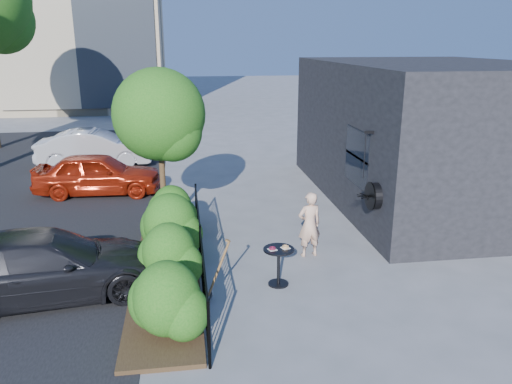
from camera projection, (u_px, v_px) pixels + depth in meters
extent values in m
plane|color=gray|center=(274.00, 271.00, 10.30)|extent=(120.00, 120.00, 0.00)
cube|color=black|center=(431.00, 131.00, 14.74)|extent=(6.00, 9.00, 4.00)
cube|color=black|center=(357.00, 157.00, 12.40)|extent=(0.04, 1.60, 1.40)
cube|color=black|center=(357.00, 157.00, 12.40)|extent=(0.05, 1.70, 0.06)
cylinder|color=black|center=(374.00, 196.00, 11.13)|extent=(0.18, 0.60, 0.60)
cylinder|color=black|center=(370.00, 196.00, 11.11)|extent=(0.03, 0.64, 0.64)
cube|color=black|center=(369.00, 132.00, 11.20)|extent=(0.25, 0.06, 0.06)
cylinder|color=black|center=(365.00, 156.00, 11.35)|extent=(0.02, 0.02, 1.05)
cylinder|color=black|center=(209.00, 335.00, 7.09)|extent=(0.05, 0.05, 1.10)
cylinder|color=black|center=(201.00, 251.00, 9.94)|extent=(0.05, 0.05, 1.10)
cylinder|color=black|center=(196.00, 204.00, 12.78)|extent=(0.05, 0.05, 1.10)
cube|color=black|center=(200.00, 227.00, 9.79)|extent=(0.03, 6.00, 0.03)
cube|color=black|center=(201.00, 272.00, 10.07)|extent=(0.03, 6.00, 0.03)
cylinder|color=black|center=(209.00, 331.00, 7.19)|extent=(0.02, 0.02, 1.04)
cylinder|color=black|center=(208.00, 324.00, 7.38)|extent=(0.02, 0.02, 1.04)
cylinder|color=black|center=(207.00, 317.00, 7.57)|extent=(0.02, 0.02, 1.04)
cylinder|color=black|center=(207.00, 310.00, 7.76)|extent=(0.02, 0.02, 1.04)
cylinder|color=black|center=(206.00, 304.00, 7.95)|extent=(0.02, 0.02, 1.04)
cylinder|color=black|center=(205.00, 298.00, 8.14)|extent=(0.02, 0.02, 1.04)
cylinder|color=black|center=(205.00, 292.00, 8.33)|extent=(0.02, 0.02, 1.04)
cylinder|color=black|center=(204.00, 286.00, 8.52)|extent=(0.02, 0.02, 1.04)
cylinder|color=black|center=(204.00, 281.00, 8.70)|extent=(0.02, 0.02, 1.04)
cylinder|color=black|center=(203.00, 276.00, 8.89)|extent=(0.02, 0.02, 1.04)
cylinder|color=black|center=(203.00, 271.00, 9.08)|extent=(0.02, 0.02, 1.04)
cylinder|color=black|center=(202.00, 266.00, 9.27)|extent=(0.02, 0.02, 1.04)
cylinder|color=black|center=(202.00, 262.00, 9.46)|extent=(0.02, 0.02, 1.04)
cylinder|color=black|center=(201.00, 257.00, 9.65)|extent=(0.02, 0.02, 1.04)
cylinder|color=black|center=(201.00, 253.00, 9.84)|extent=(0.02, 0.02, 1.04)
cylinder|color=black|center=(201.00, 249.00, 10.03)|extent=(0.02, 0.02, 1.04)
cylinder|color=black|center=(200.00, 245.00, 10.22)|extent=(0.02, 0.02, 1.04)
cylinder|color=black|center=(200.00, 242.00, 10.41)|extent=(0.02, 0.02, 1.04)
cylinder|color=black|center=(199.00, 238.00, 10.60)|extent=(0.02, 0.02, 1.04)
cylinder|color=black|center=(199.00, 235.00, 10.79)|extent=(0.02, 0.02, 1.04)
cylinder|color=black|center=(199.00, 231.00, 10.98)|extent=(0.02, 0.02, 1.04)
cylinder|color=black|center=(198.00, 228.00, 11.17)|extent=(0.02, 0.02, 1.04)
cylinder|color=black|center=(198.00, 225.00, 11.36)|extent=(0.02, 0.02, 1.04)
cylinder|color=black|center=(198.00, 222.00, 11.55)|extent=(0.02, 0.02, 1.04)
cylinder|color=black|center=(198.00, 219.00, 11.73)|extent=(0.02, 0.02, 1.04)
cylinder|color=black|center=(197.00, 216.00, 11.92)|extent=(0.02, 0.02, 1.04)
cylinder|color=black|center=(197.00, 213.00, 12.11)|extent=(0.02, 0.02, 1.04)
cylinder|color=black|center=(197.00, 211.00, 12.30)|extent=(0.02, 0.02, 1.04)
cylinder|color=black|center=(197.00, 208.00, 12.49)|extent=(0.02, 0.02, 1.04)
cylinder|color=black|center=(196.00, 206.00, 12.68)|extent=(0.02, 0.02, 1.04)
cube|color=#382616|center=(167.00, 277.00, 9.99)|extent=(1.30, 6.00, 0.08)
ellipsoid|color=#1B5D15|center=(167.00, 301.00, 7.73)|extent=(1.10, 1.10, 1.24)
ellipsoid|color=#1B5D15|center=(169.00, 258.00, 9.24)|extent=(1.10, 1.10, 1.24)
ellipsoid|color=#1B5D15|center=(171.00, 229.00, 10.66)|extent=(1.10, 1.10, 1.24)
ellipsoid|color=#1B5D15|center=(172.00, 209.00, 11.99)|extent=(1.10, 1.10, 1.24)
cylinder|color=#3F2B19|center=(163.00, 183.00, 12.29)|extent=(0.14, 0.14, 2.40)
sphere|color=#1B5D15|center=(159.00, 117.00, 11.81)|extent=(2.20, 2.20, 2.20)
sphere|color=#1B5D15|center=(173.00, 132.00, 11.76)|extent=(1.43, 1.43, 1.43)
cylinder|color=black|center=(279.00, 249.00, 9.54)|extent=(0.60, 0.60, 0.03)
cylinder|color=black|center=(279.00, 267.00, 9.65)|extent=(0.06, 0.06, 0.72)
cylinder|color=black|center=(278.00, 284.00, 9.75)|extent=(0.40, 0.40, 0.03)
cube|color=white|center=(272.00, 249.00, 9.49)|extent=(0.19, 0.19, 0.01)
cube|color=white|center=(285.00, 248.00, 9.57)|extent=(0.19, 0.19, 0.01)
torus|color=#540E2F|center=(272.00, 248.00, 9.49)|extent=(0.13, 0.13, 0.04)
torus|color=tan|center=(285.00, 247.00, 9.56)|extent=(0.13, 0.13, 0.04)
imported|color=#DBAA8E|center=(309.00, 224.00, 10.86)|extent=(0.59, 0.45, 1.47)
cylinder|color=brown|center=(219.00, 269.00, 8.90)|extent=(0.44, 0.04, 1.07)
cube|color=gray|center=(210.00, 298.00, 9.05)|extent=(0.10, 0.16, 0.23)
cylinder|color=brown|center=(228.00, 241.00, 8.77)|extent=(0.09, 0.09, 0.06)
imported|color=#A6230D|center=(98.00, 174.00, 15.35)|extent=(3.87, 1.72, 1.29)
imported|color=silver|center=(95.00, 148.00, 18.83)|extent=(4.19, 1.46, 1.38)
imported|color=black|center=(44.00, 265.00, 9.12)|extent=(4.56, 2.46, 1.26)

